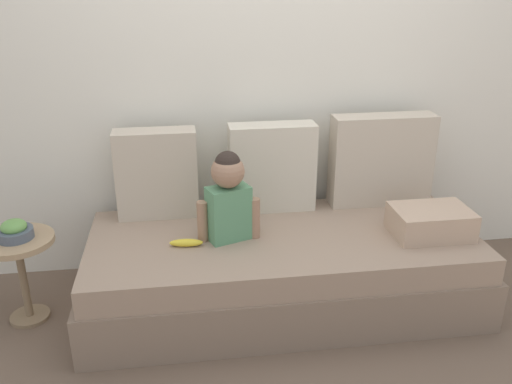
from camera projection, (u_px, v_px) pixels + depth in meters
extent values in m
plane|color=brown|center=(281.00, 301.00, 3.05)|extent=(12.00, 12.00, 0.00)
cube|color=silver|center=(266.00, 51.00, 3.09)|extent=(5.30, 0.10, 2.58)
cube|color=#826C5B|center=(282.00, 280.00, 3.00)|extent=(2.10, 0.90, 0.27)
cube|color=gray|center=(282.00, 246.00, 2.92)|extent=(2.04, 0.87, 0.14)
cube|color=#C1B29E|center=(157.00, 174.00, 3.03)|extent=(0.45, 0.16, 0.50)
cube|color=beige|center=(272.00, 167.00, 3.12)|extent=(0.49, 0.16, 0.51)
cube|color=#C1B29E|center=(381.00, 160.00, 3.20)|extent=(0.60, 0.16, 0.53)
cube|color=#568E66|center=(229.00, 213.00, 2.79)|extent=(0.24, 0.19, 0.29)
sphere|color=#9E755B|center=(228.00, 171.00, 2.71)|extent=(0.17, 0.17, 0.17)
sphere|color=#2D231E|center=(228.00, 164.00, 2.69)|extent=(0.13, 0.13, 0.13)
cylinder|color=#9E755B|center=(203.00, 221.00, 2.79)|extent=(0.06, 0.06, 0.22)
cylinder|color=#9E755B|center=(255.00, 218.00, 2.82)|extent=(0.06, 0.06, 0.22)
ellipsoid|color=yellow|center=(186.00, 243.00, 2.76)|extent=(0.17, 0.06, 0.04)
cube|color=tan|center=(431.00, 222.00, 2.86)|extent=(0.40, 0.28, 0.15)
cylinder|color=tan|center=(16.00, 241.00, 2.73)|extent=(0.37, 0.37, 0.03)
cylinder|color=#866E51|center=(24.00, 282.00, 2.82)|extent=(0.04, 0.04, 0.44)
cylinder|color=#866E51|center=(30.00, 316.00, 2.90)|extent=(0.20, 0.20, 0.02)
cylinder|color=#4C5666|center=(15.00, 234.00, 2.71)|extent=(0.18, 0.18, 0.05)
ellipsoid|color=#669E4C|center=(14.00, 227.00, 2.70)|extent=(0.13, 0.13, 0.07)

